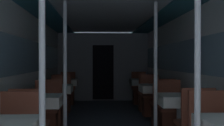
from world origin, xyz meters
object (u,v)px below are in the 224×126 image
dining_table_left_3 (65,84)px  support_pole_right_0 (197,84)px  dining_table_left_2 (56,91)px  chair_right_far_1 (170,118)px  chair_left_near_2 (52,113)px  chair_right_far_2 (151,103)px  dining_table_left_1 (39,104)px  support_pole_right_1 (156,74)px  chair_left_far_3 (68,94)px  dining_table_right_1 (181,103)px  support_pole_left_1 (65,74)px  chair_left_far_2 (60,103)px  chair_left_far_1 (46,119)px  dining_table_right_3 (143,84)px  dining_table_right_2 (156,91)px  chair_right_near_3 (146,99)px  chair_left_near_3 (63,100)px  chair_right_near_2 (162,112)px  support_pole_left_0 (42,85)px  chair_right_far_3 (139,94)px

dining_table_left_3 → support_pole_right_0: support_pole_right_0 is taller
dining_table_left_2 → chair_right_far_1: size_ratio=0.82×
chair_left_near_2 → chair_right_far_2: bearing=31.3°
dining_table_left_1 → support_pole_right_1: (1.65, 0.00, 0.42)m
dining_table_left_3 → chair_left_far_3: 0.69m
chair_right_far_1 → chair_right_far_2: (0.00, 1.85, 0.00)m
dining_table_right_1 → support_pole_right_1: 0.55m
dining_table_left_2 → chair_right_far_1: bearing=-31.5°
support_pole_left_1 → chair_left_far_2: size_ratio=2.29×
chair_left_far_1 → dining_table_right_3: bearing=-123.2°
chair_right_far_2 → dining_table_right_2: bearing=90.0°
chair_left_near_2 → dining_table_right_3: 3.20m
dining_table_left_1 → chair_left_far_2: 2.48m
chair_right_far_1 → chair_right_far_2: size_ratio=1.00×
chair_left_far_3 → support_pole_left_1: bearing=94.8°
dining_table_left_3 → support_pole_right_0: (1.65, -5.55, 0.42)m
dining_table_left_1 → chair_left_far_3: bearing=90.0°
dining_table_right_2 → chair_left_near_2: bearing=-163.1°
chair_left_far_2 → chair_right_near_3: same height
dining_table_left_1 → support_pole_right_1: support_pole_right_1 is taller
chair_left_near_2 → chair_right_near_3: 2.73m
chair_left_far_3 → support_pole_right_0: size_ratio=0.44×
chair_left_near_3 → support_pole_right_0: bearing=-71.5°
chair_right_far_1 → dining_table_right_2: (0.00, 1.24, 0.33)m
chair_right_near_2 → dining_table_right_3: bearing=90.0°
support_pole_left_0 → chair_left_near_3: bearing=94.2°
chair_right_near_2 → support_pole_right_0: bearing=-96.7°
dining_table_left_3 → dining_table_right_2: bearing=-42.5°
dining_table_left_1 → support_pole_right_0: 2.51m
chair_left_far_3 → support_pole_right_1: bearing=111.0°
chair_right_far_2 → chair_right_far_3: (0.00, 1.85, 0.00)m
chair_left_far_1 → chair_right_far_2: 2.73m
dining_table_right_3 → chair_right_far_3: (0.00, 0.61, -0.33)m
chair_left_near_2 → dining_table_right_1: bearing=-31.5°
chair_left_near_3 → dining_table_right_1: bearing=-56.8°
support_pole_right_0 → chair_right_near_3: bearing=85.8°
chair_left_far_1 → dining_table_right_2: (2.01, 1.24, 0.33)m
dining_table_left_1 → chair_right_far_1: size_ratio=0.82×
dining_table_left_3 → dining_table_right_1: same height
dining_table_right_1 → support_pole_right_1: support_pole_right_1 is taller
chair_left_far_2 → support_pole_right_0: 4.67m
dining_table_left_1 → dining_table_right_3: (2.01, 3.70, 0.00)m
support_pole_left_0 → dining_table_left_3: (-0.36, 5.55, -0.42)m
dining_table_right_1 → chair_right_near_3: 3.10m
dining_table_right_3 → chair_right_far_2: bearing=-90.0°
chair_left_far_2 → dining_table_left_3: (0.00, 1.24, 0.33)m
chair_left_near_3 → chair_left_far_2: bearing=-90.0°
dining_table_left_3 → dining_table_right_1: bearing=-61.4°
chair_left_far_1 → chair_right_near_2: bearing=-162.8°
chair_left_far_2 → dining_table_left_3: bearing=-90.0°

